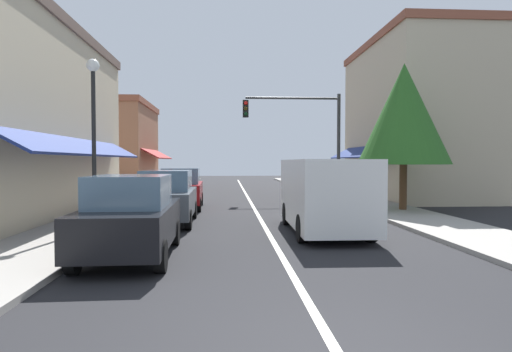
{
  "coord_description": "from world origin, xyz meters",
  "views": [
    {
      "loc": [
        -1.18,
        -4.17,
        2.07
      ],
      "look_at": [
        -0.04,
        13.07,
        1.48
      ],
      "focal_mm": 30.66,
      "sensor_mm": 36.0,
      "label": 1
    }
  ],
  "objects_px": {
    "street_lamp_left_near": "(94,117)",
    "tree_right_near": "(404,114)",
    "parked_car_second_left": "(167,197)",
    "parked_car_third_left": "(181,189)",
    "traffic_signal_mast_arm": "(305,127)",
    "parked_car_nearest_left": "(131,217)",
    "van_in_lane": "(324,193)"
  },
  "relations": [
    {
      "from": "parked_car_second_left",
      "to": "street_lamp_left_near",
      "type": "xyz_separation_m",
      "value": [
        -1.83,
        -1.69,
        2.46
      ]
    },
    {
      "from": "parked_car_second_left",
      "to": "traffic_signal_mast_arm",
      "type": "xyz_separation_m",
      "value": [
        6.15,
        8.56,
        3.01
      ]
    },
    {
      "from": "van_in_lane",
      "to": "traffic_signal_mast_arm",
      "type": "distance_m",
      "value": 11.0
    },
    {
      "from": "parked_car_third_left",
      "to": "tree_right_near",
      "type": "bearing_deg",
      "value": -13.94
    },
    {
      "from": "parked_car_nearest_left",
      "to": "street_lamp_left_near",
      "type": "relative_size",
      "value": 0.83
    },
    {
      "from": "parked_car_second_left",
      "to": "parked_car_third_left",
      "type": "distance_m",
      "value": 4.66
    },
    {
      "from": "parked_car_second_left",
      "to": "traffic_signal_mast_arm",
      "type": "distance_m",
      "value": 10.96
    },
    {
      "from": "traffic_signal_mast_arm",
      "to": "parked_car_third_left",
      "type": "bearing_deg",
      "value": -147.68
    },
    {
      "from": "tree_right_near",
      "to": "parked_car_third_left",
      "type": "bearing_deg",
      "value": 167.64
    },
    {
      "from": "street_lamp_left_near",
      "to": "parked_car_third_left",
      "type": "bearing_deg",
      "value": 73.98
    },
    {
      "from": "parked_car_nearest_left",
      "to": "tree_right_near",
      "type": "relative_size",
      "value": 0.69
    },
    {
      "from": "parked_car_second_left",
      "to": "street_lamp_left_near",
      "type": "height_order",
      "value": "street_lamp_left_near"
    },
    {
      "from": "traffic_signal_mast_arm",
      "to": "street_lamp_left_near",
      "type": "height_order",
      "value": "traffic_signal_mast_arm"
    },
    {
      "from": "parked_car_third_left",
      "to": "tree_right_near",
      "type": "relative_size",
      "value": 0.69
    },
    {
      "from": "parked_car_third_left",
      "to": "parked_car_second_left",
      "type": "bearing_deg",
      "value": -91.47
    },
    {
      "from": "parked_car_third_left",
      "to": "van_in_lane",
      "type": "distance_m",
      "value": 8.22
    },
    {
      "from": "parked_car_nearest_left",
      "to": "street_lamp_left_near",
      "type": "height_order",
      "value": "street_lamp_left_near"
    },
    {
      "from": "parked_car_nearest_left",
      "to": "parked_car_third_left",
      "type": "bearing_deg",
      "value": 88.39
    },
    {
      "from": "van_in_lane",
      "to": "tree_right_near",
      "type": "bearing_deg",
      "value": 48.2
    },
    {
      "from": "street_lamp_left_near",
      "to": "tree_right_near",
      "type": "bearing_deg",
      "value": 21.77
    },
    {
      "from": "parked_car_second_left",
      "to": "van_in_lane",
      "type": "xyz_separation_m",
      "value": [
        4.79,
        -2.01,
        0.27
      ]
    },
    {
      "from": "parked_car_third_left",
      "to": "van_in_lane",
      "type": "relative_size",
      "value": 0.8
    },
    {
      "from": "parked_car_second_left",
      "to": "parked_car_third_left",
      "type": "relative_size",
      "value": 0.99
    },
    {
      "from": "parked_car_second_left",
      "to": "street_lamp_left_near",
      "type": "distance_m",
      "value": 3.5
    },
    {
      "from": "parked_car_third_left",
      "to": "parked_car_nearest_left",
      "type": "bearing_deg",
      "value": -91.92
    },
    {
      "from": "street_lamp_left_near",
      "to": "tree_right_near",
      "type": "height_order",
      "value": "tree_right_near"
    },
    {
      "from": "parked_car_nearest_left",
      "to": "traffic_signal_mast_arm",
      "type": "distance_m",
      "value": 15.28
    },
    {
      "from": "parked_car_third_left",
      "to": "street_lamp_left_near",
      "type": "bearing_deg",
      "value": -107.6
    },
    {
      "from": "traffic_signal_mast_arm",
      "to": "tree_right_near",
      "type": "height_order",
      "value": "tree_right_near"
    },
    {
      "from": "van_in_lane",
      "to": "tree_right_near",
      "type": "height_order",
      "value": "tree_right_near"
    },
    {
      "from": "parked_car_second_left",
      "to": "tree_right_near",
      "type": "xyz_separation_m",
      "value": [
        9.08,
        2.67,
        3.09
      ]
    },
    {
      "from": "parked_car_nearest_left",
      "to": "parked_car_third_left",
      "type": "xyz_separation_m",
      "value": [
        0.06,
        9.74,
        0.0
      ]
    }
  ]
}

